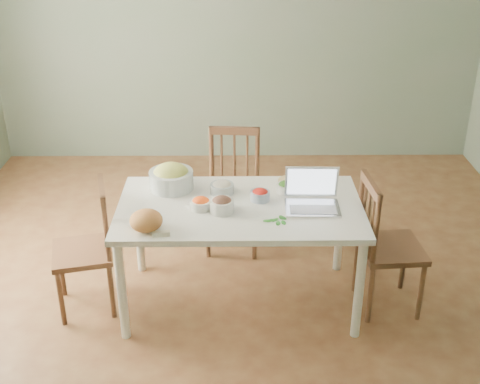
{
  "coord_description": "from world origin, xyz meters",
  "views": [
    {
      "loc": [
        -0.04,
        -3.84,
        2.69
      ],
      "look_at": [
        -0.0,
        -0.16,
        0.87
      ],
      "focal_mm": 46.6,
      "sensor_mm": 36.0,
      "label": 1
    }
  ],
  "objects_px": {
    "chair_far": "(233,193)",
    "laptop": "(313,192)",
    "bowl_squash": "(171,177)",
    "bread_boule": "(146,221)",
    "chair_right": "(392,245)",
    "chair_left": "(82,249)",
    "dining_table": "(240,254)"
  },
  "relations": [
    {
      "from": "chair_far",
      "to": "laptop",
      "type": "distance_m",
      "value": 1.04
    },
    {
      "from": "bowl_squash",
      "to": "laptop",
      "type": "xyz_separation_m",
      "value": [
        0.96,
        -0.32,
        0.04
      ]
    },
    {
      "from": "bread_boule",
      "to": "bowl_squash",
      "type": "xyz_separation_m",
      "value": [
        0.1,
        0.59,
        0.02
      ]
    },
    {
      "from": "chair_far",
      "to": "bowl_squash",
      "type": "xyz_separation_m",
      "value": [
        -0.43,
        -0.48,
        0.37
      ]
    },
    {
      "from": "laptop",
      "to": "chair_right",
      "type": "bearing_deg",
      "value": 1.46
    },
    {
      "from": "chair_right",
      "to": "bread_boule",
      "type": "relative_size",
      "value": 4.75
    },
    {
      "from": "chair_right",
      "to": "laptop",
      "type": "xyz_separation_m",
      "value": [
        -0.55,
        0.0,
        0.4
      ]
    },
    {
      "from": "chair_left",
      "to": "chair_far",
      "type": "bearing_deg",
      "value": 114.49
    },
    {
      "from": "chair_far",
      "to": "bowl_squash",
      "type": "distance_m",
      "value": 0.74
    },
    {
      "from": "chair_far",
      "to": "chair_right",
      "type": "height_order",
      "value": "chair_far"
    },
    {
      "from": "chair_far",
      "to": "chair_right",
      "type": "bearing_deg",
      "value": -32.08
    },
    {
      "from": "chair_right",
      "to": "bowl_squash",
      "type": "relative_size",
      "value": 3.17
    },
    {
      "from": "chair_right",
      "to": "laptop",
      "type": "bearing_deg",
      "value": 85.35
    },
    {
      "from": "dining_table",
      "to": "chair_left",
      "type": "bearing_deg",
      "value": -176.97
    },
    {
      "from": "chair_right",
      "to": "chair_far",
      "type": "bearing_deg",
      "value": 48.93
    },
    {
      "from": "bread_boule",
      "to": "dining_table",
      "type": "bearing_deg",
      "value": 29.05
    },
    {
      "from": "dining_table",
      "to": "bowl_squash",
      "type": "xyz_separation_m",
      "value": [
        -0.48,
        0.26,
        0.47
      ]
    },
    {
      "from": "bowl_squash",
      "to": "chair_far",
      "type": "bearing_deg",
      "value": 48.26
    },
    {
      "from": "chair_right",
      "to": "bowl_squash",
      "type": "xyz_separation_m",
      "value": [
        -1.51,
        0.32,
        0.37
      ]
    },
    {
      "from": "chair_far",
      "to": "bowl_squash",
      "type": "relative_size",
      "value": 3.17
    },
    {
      "from": "chair_left",
      "to": "bread_boule",
      "type": "height_order",
      "value": "chair_left"
    },
    {
      "from": "chair_left",
      "to": "chair_right",
      "type": "distance_m",
      "value": 2.11
    },
    {
      "from": "bowl_squash",
      "to": "bread_boule",
      "type": "bearing_deg",
      "value": -99.92
    },
    {
      "from": "bowl_squash",
      "to": "dining_table",
      "type": "bearing_deg",
      "value": -28.96
    },
    {
      "from": "chair_right",
      "to": "dining_table",
      "type": "bearing_deg",
      "value": 82.24
    },
    {
      "from": "chair_far",
      "to": "laptop",
      "type": "height_order",
      "value": "laptop"
    },
    {
      "from": "laptop",
      "to": "chair_left",
      "type": "bearing_deg",
      "value": -178.4
    },
    {
      "from": "chair_far",
      "to": "chair_left",
      "type": "relative_size",
      "value": 1.05
    },
    {
      "from": "chair_left",
      "to": "bread_boule",
      "type": "bearing_deg",
      "value": 48.31
    },
    {
      "from": "chair_far",
      "to": "bread_boule",
      "type": "height_order",
      "value": "chair_far"
    },
    {
      "from": "chair_far",
      "to": "bread_boule",
      "type": "distance_m",
      "value": 1.24
    },
    {
      "from": "laptop",
      "to": "chair_far",
      "type": "bearing_deg",
      "value": 124.96
    }
  ]
}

